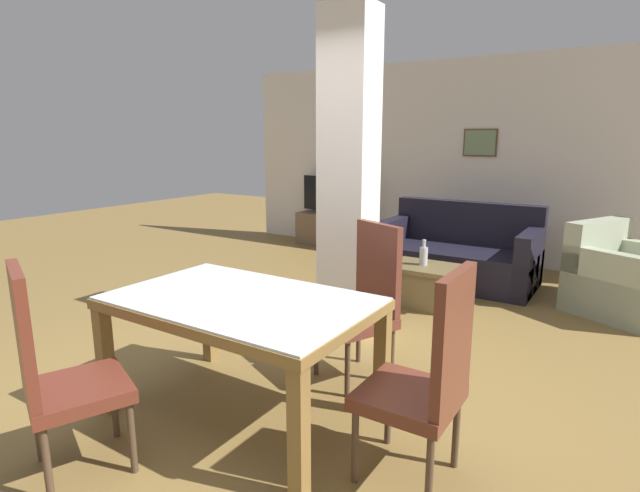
% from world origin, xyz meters
% --- Properties ---
extents(ground_plane, '(18.00, 18.00, 0.00)m').
position_xyz_m(ground_plane, '(0.00, 0.00, 0.00)').
color(ground_plane, brown).
extents(back_wall, '(7.20, 0.09, 2.70)m').
position_xyz_m(back_wall, '(0.00, 4.75, 1.35)').
color(back_wall, silver).
rests_on(back_wall, ground_plane).
extents(divider_pillar, '(0.43, 0.34, 2.70)m').
position_xyz_m(divider_pillar, '(-0.17, 1.58, 1.35)').
color(divider_pillar, silver).
rests_on(divider_pillar, ground_plane).
extents(dining_table, '(1.54, 0.98, 0.75)m').
position_xyz_m(dining_table, '(0.00, 0.00, 0.60)').
color(dining_table, olive).
rests_on(dining_table, ground_plane).
extents(dining_chair_head_right, '(0.46, 0.46, 1.09)m').
position_xyz_m(dining_chair_head_right, '(1.17, 0.00, 0.57)').
color(dining_chair_head_right, brown).
rests_on(dining_chair_head_right, ground_plane).
extents(dining_chair_near_left, '(0.60, 0.60, 1.09)m').
position_xyz_m(dining_chair_near_left, '(-0.38, -0.92, 0.57)').
color(dining_chair_near_left, '#5D281C').
rests_on(dining_chair_near_left, ground_plane).
extents(dining_chair_far_right, '(0.61, 0.61, 1.09)m').
position_xyz_m(dining_chair_far_right, '(0.39, 0.85, 0.57)').
color(dining_chair_far_right, brown).
rests_on(dining_chair_far_right, ground_plane).
extents(sofa, '(1.75, 0.95, 0.92)m').
position_xyz_m(sofa, '(0.20, 3.56, 0.30)').
color(sofa, black).
rests_on(sofa, ground_plane).
extents(armchair, '(1.14, 1.14, 0.88)m').
position_xyz_m(armchair, '(1.88, 3.33, 0.30)').
color(armchair, '#9EA78C').
rests_on(armchair, ground_plane).
extents(coffee_table, '(0.66, 0.53, 0.42)m').
position_xyz_m(coffee_table, '(0.18, 2.52, 0.21)').
color(coffee_table, brown).
rests_on(coffee_table, ground_plane).
extents(bottle, '(0.08, 0.08, 0.26)m').
position_xyz_m(bottle, '(0.16, 2.54, 0.51)').
color(bottle, '#B2B7BC').
rests_on(bottle, coffee_table).
extents(tv_stand, '(1.07, 0.40, 0.50)m').
position_xyz_m(tv_stand, '(-2.11, 4.47, 0.25)').
color(tv_stand, brown).
rests_on(tv_stand, ground_plane).
extents(tv_screen, '(1.11, 0.29, 0.57)m').
position_xyz_m(tv_screen, '(-2.11, 4.47, 0.78)').
color(tv_screen, black).
rests_on(tv_screen, tv_stand).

